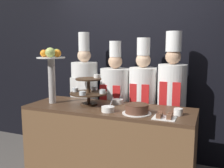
# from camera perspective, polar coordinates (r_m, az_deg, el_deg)

# --- Properties ---
(wall_back) EXTENTS (10.00, 0.06, 2.80)m
(wall_back) POSITION_cam_1_polar(r_m,az_deg,el_deg) (3.68, 5.33, 4.95)
(wall_back) COLOR black
(wall_back) RESTS_ON ground_plane
(buffet_counter) EXTENTS (1.89, 0.66, 0.96)m
(buffet_counter) POSITION_cam_1_polar(r_m,az_deg,el_deg) (2.96, -0.75, -14.37)
(buffet_counter) COLOR brown
(buffet_counter) RESTS_ON ground_plane
(tiered_stand) EXTENTS (0.44, 0.44, 0.35)m
(tiered_stand) POSITION_cam_1_polar(r_m,az_deg,el_deg) (2.91, -5.30, -1.42)
(tiered_stand) COLOR #3D2819
(tiered_stand) RESTS_ON buffet_counter
(fruit_pedestal) EXTENTS (0.33, 0.33, 0.66)m
(fruit_pedestal) POSITION_cam_1_polar(r_m,az_deg,el_deg) (3.03, -13.68, 4.41)
(fruit_pedestal) COLOR #B2ADA8
(fruit_pedestal) RESTS_ON buffet_counter
(cake_round) EXTENTS (0.30, 0.30, 0.10)m
(cake_round) POSITION_cam_1_polar(r_m,az_deg,el_deg) (2.55, 5.69, -5.73)
(cake_round) COLOR white
(cake_round) RESTS_ON buffet_counter
(cup_white) EXTENTS (0.09, 0.09, 0.07)m
(cup_white) POSITION_cam_1_polar(r_m,az_deg,el_deg) (2.57, 14.88, -6.18)
(cup_white) COLOR white
(cup_white) RESTS_ON buffet_counter
(cake_square_tray) EXTENTS (0.22, 0.19, 0.05)m
(cake_square_tray) POSITION_cam_1_polar(r_m,az_deg,el_deg) (2.44, 11.90, -7.26)
(cake_square_tray) COLOR white
(cake_square_tray) RESTS_ON buffet_counter
(serving_bowl_near) EXTENTS (0.14, 0.14, 0.16)m
(serving_bowl_near) POSITION_cam_1_polar(r_m,az_deg,el_deg) (2.62, -0.93, -5.75)
(serving_bowl_near) COLOR white
(serving_bowl_near) RESTS_ON buffet_counter
(serving_bowl_far) EXTENTS (0.13, 0.13, 0.16)m
(serving_bowl_far) POSITION_cam_1_polar(r_m,az_deg,el_deg) (2.98, 1.37, -3.98)
(serving_bowl_far) COLOR white
(serving_bowl_far) RESTS_ON buffet_counter
(chef_left) EXTENTS (0.37, 0.37, 1.83)m
(chef_left) POSITION_cam_1_polar(r_m,az_deg,el_deg) (3.62, -6.25, -1.88)
(chef_left) COLOR black
(chef_left) RESTS_ON ground_plane
(chef_center_left) EXTENTS (0.41, 0.41, 1.70)m
(chef_center_left) POSITION_cam_1_polar(r_m,az_deg,el_deg) (3.44, 0.72, -3.47)
(chef_center_left) COLOR #38332D
(chef_center_left) RESTS_ON ground_plane
(chef_center_right) EXTENTS (0.36, 0.36, 1.74)m
(chef_center_right) POSITION_cam_1_polar(r_m,az_deg,el_deg) (3.31, 6.98, -3.30)
(chef_center_right) COLOR #38332D
(chef_center_right) RESTS_ON ground_plane
(chef_right) EXTENTS (0.36, 0.36, 1.82)m
(chef_right) POSITION_cam_1_polar(r_m,az_deg,el_deg) (3.23, 13.47, -2.90)
(chef_right) COLOR #38332D
(chef_right) RESTS_ON ground_plane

